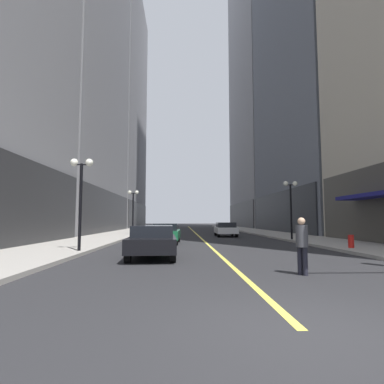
% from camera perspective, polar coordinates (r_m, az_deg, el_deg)
% --- Properties ---
extents(ground_plane, '(200.00, 200.00, 0.00)m').
position_cam_1_polar(ground_plane, '(39.57, 0.49, -7.35)').
color(ground_plane, '#262628').
extents(sidewalk_left, '(4.50, 78.00, 0.15)m').
position_cam_1_polar(sidewalk_left, '(40.07, -11.47, -7.12)').
color(sidewalk_left, '#9E9991').
rests_on(sidewalk_left, ground).
extents(sidewalk_right, '(4.50, 78.00, 0.15)m').
position_cam_1_polar(sidewalk_right, '(40.77, 12.25, -7.07)').
color(sidewalk_right, '#9E9991').
rests_on(sidewalk_right, ground).
extents(lane_centre_stripe, '(0.16, 70.00, 0.01)m').
position_cam_1_polar(lane_centre_stripe, '(39.57, 0.49, -7.35)').
color(lane_centre_stripe, '#E5D64C').
rests_on(lane_centre_stripe, ground).
extents(building_left_mid, '(10.74, 24.00, 44.81)m').
position_cam_1_polar(building_left_mid, '(46.36, -20.98, 21.84)').
color(building_left_mid, gray).
rests_on(building_left_mid, ground).
extents(building_left_far, '(14.51, 26.00, 50.60)m').
position_cam_1_polar(building_left_far, '(70.53, -15.46, 14.70)').
color(building_left_far, gray).
rests_on(building_left_far, ground).
extents(building_right_far, '(12.26, 26.00, 83.53)m').
position_cam_1_polar(building_right_far, '(78.12, 13.16, 25.94)').
color(building_right_far, gray).
rests_on(building_right_far, ground).
extents(storefront_awning_right, '(1.60, 6.09, 3.12)m').
position_cam_1_polar(storefront_awning_right, '(21.43, 30.18, -0.58)').
color(storefront_awning_right, navy).
rests_on(storefront_awning_right, ground).
extents(car_black, '(2.07, 4.40, 1.32)m').
position_cam_1_polar(car_black, '(13.29, -7.19, -8.67)').
color(car_black, black).
rests_on(car_black, ground).
extents(car_green, '(1.89, 4.22, 1.32)m').
position_cam_1_polar(car_green, '(20.98, -4.75, -7.37)').
color(car_green, '#196038').
rests_on(car_green, ground).
extents(car_white, '(1.95, 4.19, 1.32)m').
position_cam_1_polar(car_white, '(29.99, 6.14, -6.67)').
color(car_white, silver).
rests_on(car_white, ground).
extents(pedestrian_with_orange_bag, '(0.48, 0.48, 1.63)m').
position_cam_1_polar(pedestrian_with_orange_bag, '(9.56, 19.37, -8.50)').
color(pedestrian_with_orange_bag, black).
rests_on(pedestrian_with_orange_bag, ground).
extents(street_lamp_left_near, '(1.06, 0.36, 4.43)m').
position_cam_1_polar(street_lamp_left_near, '(15.54, -19.53, 1.48)').
color(street_lamp_left_near, black).
rests_on(street_lamp_left_near, ground).
extents(street_lamp_left_far, '(1.06, 0.36, 4.43)m').
position_cam_1_polar(street_lamp_left_far, '(31.12, -10.66, -1.88)').
color(street_lamp_left_far, black).
rests_on(street_lamp_left_far, ground).
extents(street_lamp_right_mid, '(1.06, 0.36, 4.43)m').
position_cam_1_polar(street_lamp_right_mid, '(24.31, 17.51, -0.85)').
color(street_lamp_right_mid, black).
rests_on(street_lamp_right_mid, ground).
extents(fire_hydrant_right, '(0.28, 0.28, 0.80)m').
position_cam_1_polar(fire_hydrant_right, '(17.97, 26.96, -8.24)').
color(fire_hydrant_right, red).
rests_on(fire_hydrant_right, ground).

